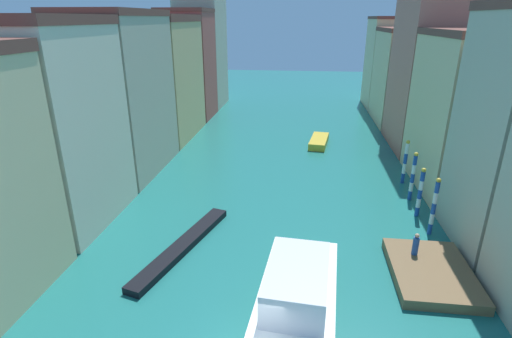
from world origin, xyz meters
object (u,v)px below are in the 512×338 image
Objects in this scene: waterfront_dock at (431,272)px; mooring_pole_0 at (434,206)px; mooring_pole_2 at (413,176)px; mooring_pole_1 at (420,192)px; vaporetto_white at (296,297)px; motorboat_0 at (319,141)px; person_on_dock at (416,245)px; mooring_pole_3 at (405,161)px; gondola_black at (183,246)px.

mooring_pole_0 reaches higher than waterfront_dock.
waterfront_dock is at bearing -96.99° from mooring_pole_2.
mooring_pole_1 is (-0.19, 2.64, -0.15)m from mooring_pole_0.
mooring_pole_0 reaches higher than vaporetto_white.
mooring_pole_0 is 0.74× the size of motorboat_0.
motorboat_0 is at bearing 102.25° from person_on_dock.
mooring_pole_1 is 2.90m from mooring_pole_2.
mooring_pole_2 is at bearing 90.37° from mooring_pole_0.
mooring_pole_3 is at bearing 80.52° from person_on_dock.
vaporetto_white is (-8.75, -11.67, -0.93)m from mooring_pole_1.
mooring_pole_0 is at bearing -70.32° from motorboat_0.
mooring_pole_1 is 0.69× the size of motorboat_0.
mooring_pole_1 reaches higher than waterfront_dock.
vaporetto_white is at bearing -121.46° from mooring_pole_2.
waterfront_dock is 1.49× the size of mooring_pole_2.
mooring_pole_2 is at bearing 78.16° from person_on_dock.
mooring_pole_3 is at bearing 89.01° from mooring_pole_0.
mooring_pole_1 is at bearing -68.11° from motorboat_0.
person_on_dock reaches higher than motorboat_0.
mooring_pole_0 reaches higher than person_on_dock.
vaporetto_white reaches higher than motorboat_0.
motorboat_0 is at bearing 68.49° from gondola_black.
mooring_pole_2 is 15.88m from motorboat_0.
mooring_pole_3 is 21.06m from gondola_black.
motorboat_0 is (-6.85, 17.04, -1.58)m from mooring_pole_1.
vaporetto_white is at bearing -93.80° from motorboat_0.
waterfront_dock is at bearing 27.69° from vaporetto_white.
waterfront_dock is 10.80m from mooring_pole_2.
waterfront_dock is 1.57× the size of mooring_pole_1.
mooring_pole_2 is 0.40× the size of gondola_black.
mooring_pole_1 is at bearing 81.55° from waterfront_dock.
person_on_dock is 4.27m from mooring_pole_0.
person_on_dock is 6.61m from mooring_pole_1.
vaporetto_white is at bearing -152.31° from waterfront_dock.
mooring_pole_0 is 20.98m from motorboat_0.
waterfront_dock is at bearing -76.99° from motorboat_0.
mooring_pole_0 reaches higher than mooring_pole_2.
person_on_dock is at bearing 115.21° from waterfront_dock.
waterfront_dock reaches higher than gondola_black.
vaporetto_white is (-6.98, -5.35, -0.20)m from person_on_dock.
waterfront_dock is at bearing -96.03° from mooring_pole_3.
motorboat_0 is at bearing 103.01° from waterfront_dock.
mooring_pole_1 is at bearing -93.08° from mooring_pole_2.
gondola_black is (-16.50, -12.96, -1.84)m from mooring_pole_3.
mooring_pole_2 reaches higher than person_on_dock.
vaporetto_white is at bearing -34.60° from gondola_black.
mooring_pole_3 is 0.36× the size of vaporetto_white.
person_on_dock is 8.79m from vaporetto_white.
gondola_black is (-15.01, 1.11, -0.08)m from waterfront_dock.
waterfront_dock is at bearing -98.45° from mooring_pole_1.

